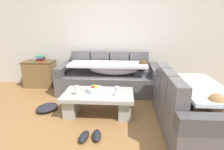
{
  "coord_description": "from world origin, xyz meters",
  "views": [
    {
      "loc": [
        0.31,
        -2.39,
        1.55
      ],
      "look_at": [
        0.07,
        1.06,
        0.55
      ],
      "focal_mm": 29.39,
      "sensor_mm": 36.0,
      "label": 1
    }
  ],
  "objects": [
    {
      "name": "back_wall",
      "position": [
        0.0,
        2.15,
        1.35
      ],
      "size": [
        9.0,
        0.1,
        2.7
      ],
      "primitive_type": "cube",
      "color": "beige",
      "rests_on": "ground_plane"
    },
    {
      "name": "ground_plane",
      "position": [
        0.0,
        0.0,
        0.0
      ],
      "size": [
        14.0,
        14.0,
        0.0
      ],
      "primitive_type": "plane",
      "color": "olive"
    },
    {
      "name": "open_magazine",
      "position": [
        0.17,
        0.52,
        0.39
      ],
      "size": [
        0.29,
        0.23,
        0.01
      ],
      "primitive_type": "cube",
      "rotation": [
        0.0,
        0.0,
        0.06
      ],
      "color": "white",
      "rests_on": "coffee_table"
    },
    {
      "name": "couch_near_window",
      "position": [
        1.31,
        0.14,
        0.33
      ],
      "size": [
        0.92,
        1.74,
        0.88
      ],
      "rotation": [
        0.0,
        0.0,
        1.57
      ],
      "color": "#5A5758",
      "rests_on": "ground_plane"
    },
    {
      "name": "book_stack_on_cabinet",
      "position": [
        -1.72,
        1.85,
        0.71
      ],
      "size": [
        0.19,
        0.24,
        0.13
      ],
      "color": "red",
      "rests_on": "side_cabinet"
    },
    {
      "name": "wine_glass_near_left",
      "position": [
        -0.47,
        0.4,
        0.5
      ],
      "size": [
        0.07,
        0.07,
        0.17
      ],
      "color": "silver",
      "rests_on": "coffee_table"
    },
    {
      "name": "couch_along_wall",
      "position": [
        -0.02,
        1.62,
        0.33
      ],
      "size": [
        2.23,
        0.92,
        0.88
      ],
      "color": "#5A5758",
      "rests_on": "ground_plane"
    },
    {
      "name": "side_cabinet",
      "position": [
        -1.78,
        1.85,
        0.32
      ],
      "size": [
        0.72,
        0.44,
        0.64
      ],
      "color": "brown",
      "rests_on": "ground_plane"
    },
    {
      "name": "fruit_bowl",
      "position": [
        -0.2,
        0.59,
        0.42
      ],
      "size": [
        0.28,
        0.28,
        0.1
      ],
      "color": "silver",
      "rests_on": "coffee_table"
    },
    {
      "name": "pair_of_shoes",
      "position": [
        -0.14,
        -0.23,
        0.04
      ],
      "size": [
        0.33,
        0.32,
        0.09
      ],
      "color": "black",
      "rests_on": "ground_plane"
    },
    {
      "name": "wine_glass_near_right",
      "position": [
        0.2,
        0.4,
        0.5
      ],
      "size": [
        0.07,
        0.07,
        0.17
      ],
      "color": "silver",
      "rests_on": "coffee_table"
    },
    {
      "name": "crumpled_garment",
      "position": [
        -1.07,
        0.54,
        0.06
      ],
      "size": [
        0.5,
        0.51,
        0.12
      ],
      "primitive_type": "ellipsoid",
      "rotation": [
        0.0,
        0.0,
        0.9
      ],
      "color": "#232328",
      "rests_on": "ground_plane"
    },
    {
      "name": "coffee_table",
      "position": [
        -0.13,
        0.52,
        0.24
      ],
      "size": [
        1.2,
        0.68,
        0.38
      ],
      "color": "#A1A49B",
      "rests_on": "ground_plane"
    }
  ]
}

